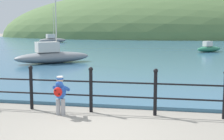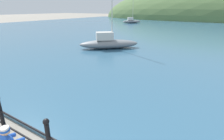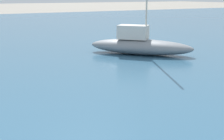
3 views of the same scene
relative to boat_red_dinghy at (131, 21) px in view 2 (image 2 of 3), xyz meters
The scene contains 4 objects.
water 15.51m from the boat_red_dinghy, 14.21° to the right, with size 80.00×60.00×0.10m, color #386684.
far_hillside 35.38m from the boat_red_dinghy, 64.87° to the left, with size 78.66×43.27×21.61m.
boat_red_dinghy is the anchor object (origin of this frame).
boat_blue_hull 26.17m from the boat_red_dinghy, 68.58° to the right, with size 4.41×4.07×5.79m.
Camera 2 is at (1.93, -0.17, 3.10)m, focal length 28.00 mm.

